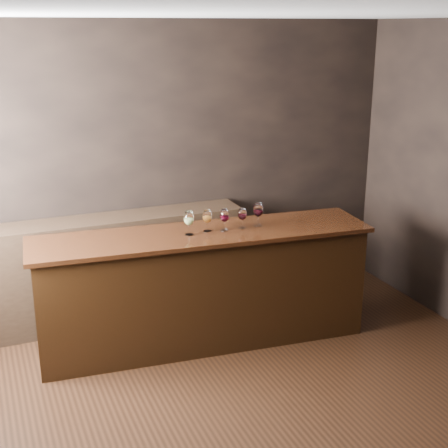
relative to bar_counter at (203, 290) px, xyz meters
name	(u,v)px	position (x,y,z in m)	size (l,w,h in m)	color
ground	(245,423)	(-0.15, -1.28, -0.50)	(5.00, 5.00, 0.00)	black
room_shell	(208,178)	(-0.39, -1.16, 1.31)	(5.02, 4.52, 2.81)	black
bar_counter	(203,290)	(0.00, 0.00, 0.00)	(2.85, 0.62, 1.00)	black
bar_top	(202,234)	(0.00, 0.00, 0.52)	(2.95, 0.69, 0.04)	black
back_bar_shelf	(96,271)	(-0.80, 0.75, 0.02)	(2.86, 0.40, 1.03)	black
glass_white	(189,219)	(-0.13, -0.02, 0.68)	(0.09, 0.09, 0.21)	white
glass_amber	(207,217)	(0.05, 0.01, 0.67)	(0.08, 0.08, 0.19)	white
glass_red_a	(224,216)	(0.20, -0.03, 0.67)	(0.08, 0.08, 0.19)	white
glass_red_b	(242,215)	(0.37, -0.02, 0.66)	(0.08, 0.08, 0.18)	white
glass_red_c	(258,211)	(0.52, -0.02, 0.68)	(0.09, 0.09, 0.21)	white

